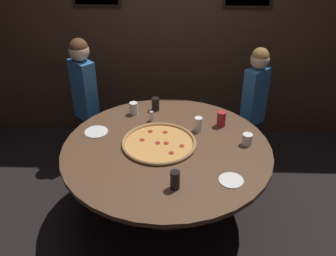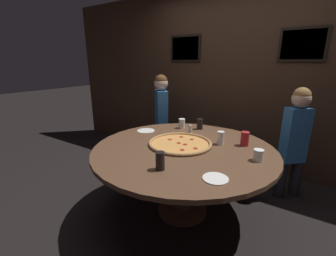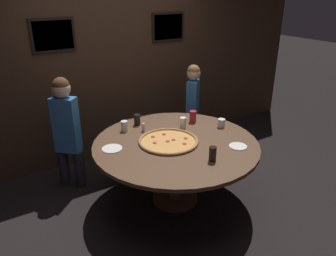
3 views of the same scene
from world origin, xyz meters
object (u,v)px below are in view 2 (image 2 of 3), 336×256
(white_plate_left_side, at_px, (215,178))
(diner_centre_back, at_px, (295,138))
(dining_table, at_px, (184,157))
(drink_cup_far_left, at_px, (160,161))
(drink_cup_near_left, at_px, (182,123))
(diner_side_left, at_px, (161,114))
(drink_cup_centre_back, at_px, (221,138))
(white_plate_right_side, at_px, (146,131))
(drink_cup_beside_pizza, at_px, (200,124))
(condiment_shaker, at_px, (190,129))
(drink_cup_far_right, at_px, (258,155))
(giant_pizza, at_px, (180,143))
(drink_cup_front_edge, at_px, (245,139))

(white_plate_left_side, height_order, diner_centre_back, diner_centre_back)
(dining_table, height_order, drink_cup_far_left, drink_cup_far_left)
(drink_cup_near_left, relative_size, diner_side_left, 0.09)
(drink_cup_centre_back, distance_m, white_plate_right_side, 0.93)
(dining_table, height_order, drink_cup_beside_pizza, drink_cup_beside_pizza)
(dining_table, relative_size, drink_cup_far_left, 12.13)
(drink_cup_near_left, relative_size, white_plate_right_side, 0.57)
(condiment_shaker, distance_m, diner_side_left, 0.90)
(drink_cup_beside_pizza, distance_m, drink_cup_near_left, 0.23)
(drink_cup_beside_pizza, height_order, diner_side_left, diner_side_left)
(condiment_shaker, xyz_separation_m, diner_side_left, (-0.75, 0.49, -0.01))
(white_plate_left_side, relative_size, white_plate_right_side, 0.89)
(drink_cup_far_right, distance_m, diner_side_left, 1.82)
(drink_cup_centre_back, bearing_deg, giant_pizza, -146.20)
(giant_pizza, bearing_deg, drink_cup_beside_pizza, 96.34)
(giant_pizza, xyz_separation_m, drink_cup_far_right, (0.75, 0.02, 0.04))
(giant_pizza, xyz_separation_m, condiment_shaker, (-0.09, 0.40, 0.04))
(dining_table, distance_m, condiment_shaker, 0.50)
(drink_cup_front_edge, bearing_deg, diner_side_left, 158.21)
(drink_cup_beside_pizza, bearing_deg, condiment_shaker, -96.70)
(giant_pizza, distance_m, white_plate_left_side, 0.74)
(drink_cup_near_left, xyz_separation_m, white_plate_left_side, (0.84, -1.00, -0.06))
(drink_cup_front_edge, bearing_deg, dining_table, -142.88)
(drink_cup_far_left, relative_size, drink_cup_far_right, 1.47)
(drink_cup_far_right, relative_size, condiment_shaker, 1.03)
(drink_cup_far_right, xyz_separation_m, white_plate_left_side, (-0.19, -0.50, -0.05))
(drink_cup_far_left, relative_size, drink_cup_front_edge, 1.03)
(drink_cup_front_edge, bearing_deg, white_plate_left_side, -89.43)
(drink_cup_front_edge, relative_size, white_plate_right_side, 0.67)
(drink_cup_far_right, bearing_deg, dining_table, -174.51)
(dining_table, relative_size, giant_pizza, 2.76)
(drink_cup_beside_pizza, bearing_deg, diner_side_left, 160.14)
(giant_pizza, bearing_deg, dining_table, -32.44)
(drink_cup_front_edge, height_order, drink_cup_centre_back, drink_cup_front_edge)
(white_plate_left_side, distance_m, condiment_shaker, 1.09)
(diner_centre_back, bearing_deg, giant_pizza, -0.66)
(drink_cup_far_right, height_order, diner_side_left, diner_side_left)
(giant_pizza, relative_size, white_plate_right_side, 3.05)
(white_plate_right_side, relative_size, diner_side_left, 0.15)
(dining_table, xyz_separation_m, drink_cup_centre_back, (0.28, 0.27, 0.18))
(diner_side_left, bearing_deg, white_plate_right_side, 154.64)
(drink_cup_far_left, relative_size, drink_cup_beside_pizza, 1.12)
(drink_cup_front_edge, distance_m, white_plate_right_side, 1.15)
(white_plate_left_side, bearing_deg, condiment_shaker, 127.11)
(giant_pizza, xyz_separation_m, drink_cup_front_edge, (0.56, 0.33, 0.06))
(giant_pizza, distance_m, drink_cup_beside_pizza, 0.62)
(white_plate_right_side, bearing_deg, drink_cup_far_left, -45.51)
(drink_cup_far_right, bearing_deg, giant_pizza, -178.20)
(white_plate_left_side, bearing_deg, diner_side_left, 136.00)
(drink_cup_beside_pizza, xyz_separation_m, drink_cup_centre_back, (0.41, -0.38, 0.00))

